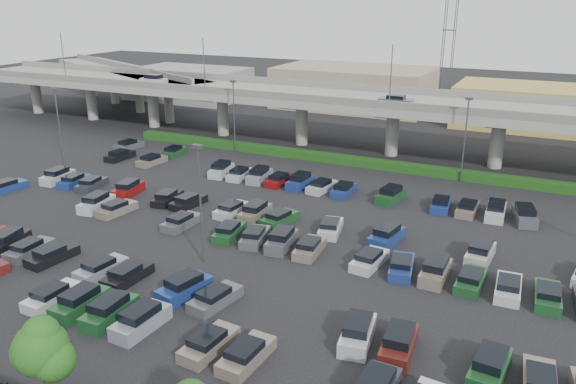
% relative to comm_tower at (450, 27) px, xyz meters
% --- Properties ---
extents(ground, '(280.00, 280.00, 0.00)m').
position_rel_comm_tower_xyz_m(ground, '(-4.00, -74.00, -15.61)').
color(ground, black).
extents(overpass, '(150.00, 13.00, 15.80)m').
position_rel_comm_tower_xyz_m(overpass, '(-4.21, -42.01, -8.64)').
color(overpass, gray).
rests_on(overpass, ground).
extents(on_ramp, '(50.93, 30.13, 8.80)m').
position_rel_comm_tower_xyz_m(on_ramp, '(-56.10, -30.95, -8.76)').
color(on_ramp, gray).
rests_on(on_ramp, ground).
extents(hedge, '(66.00, 1.60, 1.10)m').
position_rel_comm_tower_xyz_m(hedge, '(-4.00, -49.00, -15.06)').
color(hedge, '#164113').
rests_on(hedge, ground).
extents(tree_row, '(65.07, 3.66, 5.94)m').
position_rel_comm_tower_xyz_m(tree_row, '(-3.30, -100.53, -12.09)').
color(tree_row, '#332316').
rests_on(tree_row, ground).
extents(parked_cars, '(63.00, 41.65, 1.67)m').
position_rel_comm_tower_xyz_m(parked_cars, '(-4.62, -78.18, -14.99)').
color(parked_cars, gray).
rests_on(parked_cars, ground).
extents(light_poles, '(66.90, 48.38, 10.30)m').
position_rel_comm_tower_xyz_m(light_poles, '(-8.12, -72.00, -9.37)').
color(light_poles, '#48494D').
rests_on(light_poles, ground).
extents(distant_buildings, '(138.00, 24.00, 9.00)m').
position_rel_comm_tower_xyz_m(distant_buildings, '(8.38, -12.19, -11.87)').
color(distant_buildings, slate).
rests_on(distant_buildings, ground).
extents(comm_tower, '(2.40, 2.40, 30.00)m').
position_rel_comm_tower_xyz_m(comm_tower, '(0.00, 0.00, 0.00)').
color(comm_tower, '#48494D').
rests_on(comm_tower, ground).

